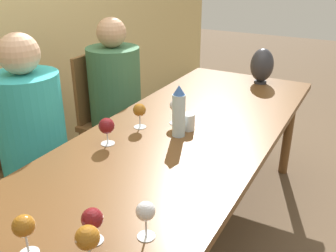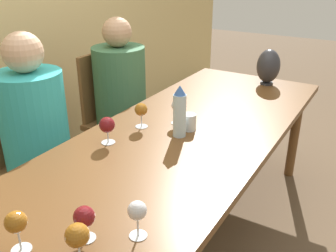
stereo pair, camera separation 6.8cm
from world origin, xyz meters
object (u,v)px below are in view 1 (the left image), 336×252
object	(u,v)px
wine_glass_5	(88,239)
person_far	(117,99)
wine_glass_4	(24,227)
wine_glass_6	(140,111)
vase	(262,65)
wine_glass_1	(92,219)
chair_near	(28,159)
person_near	(35,139)
water_bottle	(179,112)
wine_glass_3	(146,212)
water_tumbler	(188,122)
wine_glass_2	(175,106)
wine_glass_0	(107,126)
chair_far	(108,114)

from	to	relation	value
wine_glass_5	person_far	bearing A→B (deg)	33.21
wine_glass_4	wine_glass_6	world-z (taller)	wine_glass_4
person_far	wine_glass_4	bearing A→B (deg)	-153.68
vase	person_far	xyz separation A→B (m)	(-0.62, 0.88, -0.22)
wine_glass_1	chair_near	xyz separation A→B (m)	(0.56, 0.97, -0.31)
person_near	person_far	distance (m)	0.79
water_bottle	person_far	bearing A→B (deg)	57.22
wine_glass_3	person_far	size ratio (longest dim) A/B	0.11
person_far	wine_glass_3	bearing A→B (deg)	-140.59
wine_glass_3	person_far	distance (m)	1.62
water_bottle	wine_glass_5	bearing A→B (deg)	-169.24
vase	wine_glass_5	size ratio (longest dim) A/B	1.81
chair_near	wine_glass_6	bearing A→B (deg)	-64.64
vase	person_near	bearing A→B (deg)	147.96
wine_glass_4	wine_glass_3	bearing A→B (deg)	-48.83
water_tumbler	wine_glass_2	size ratio (longest dim) A/B	0.65
wine_glass_1	wine_glass_5	world-z (taller)	wine_glass_5
wine_glass_0	chair_far	distance (m)	1.00
wine_glass_4	wine_glass_5	xyz separation A→B (m)	(0.06, -0.20, -0.00)
person_near	water_bottle	bearing A→B (deg)	-68.62
vase	wine_glass_3	world-z (taller)	vase
water_tumbler	chair_near	bearing A→B (deg)	114.45
chair_near	person_far	size ratio (longest dim) A/B	0.78
water_tumbler	chair_far	bearing A→B (deg)	65.18
water_bottle	wine_glass_5	world-z (taller)	water_bottle
wine_glass_3	wine_glass_1	bearing A→B (deg)	125.35
wine_glass_6	person_far	distance (m)	0.74
wine_glass_5	person_far	distance (m)	1.72
vase	wine_glass_6	distance (m)	1.17
wine_glass_3	wine_glass_4	distance (m)	0.38
wine_glass_4	chair_far	world-z (taller)	chair_far
wine_glass_2	wine_glass_3	xyz separation A→B (m)	(-0.89, -0.35, -0.00)
wine_glass_1	wine_glass_4	xyz separation A→B (m)	(-0.15, 0.14, 0.02)
wine_glass_2	chair_near	distance (m)	0.93
person_near	wine_glass_5	bearing A→B (deg)	-124.60
wine_glass_2	person_far	world-z (taller)	person_far
wine_glass_4	chair_far	bearing A→B (deg)	29.04
wine_glass_2	person_far	size ratio (longest dim) A/B	0.11
vase	wine_glass_5	distance (m)	2.05
water_bottle	wine_glass_0	size ratio (longest dim) A/B	2.00
wine_glass_6	chair_far	distance (m)	0.85
chair_far	wine_glass_5	bearing A→B (deg)	-144.33
water_bottle	chair_far	distance (m)	1.04
wine_glass_5	water_bottle	bearing A→B (deg)	10.76
water_tumbler	wine_glass_6	xyz separation A→B (m)	(-0.10, 0.25, 0.05)
wine_glass_0	wine_glass_1	distance (m)	0.71
wine_glass_0	person_near	world-z (taller)	person_near
wine_glass_2	person_near	world-z (taller)	person_near
vase	wine_glass_6	size ratio (longest dim) A/B	1.88
wine_glass_1	water_tumbler	bearing A→B (deg)	6.85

